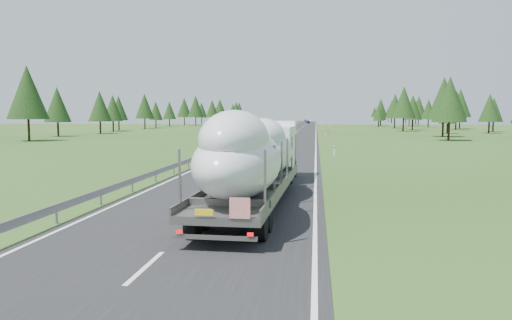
# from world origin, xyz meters

# --- Properties ---
(ground) EXTENTS (400.00, 400.00, 0.00)m
(ground) POSITION_xyz_m (0.00, 0.00, 0.00)
(ground) COLOR #284717
(ground) RESTS_ON ground
(road_surface) EXTENTS (10.00, 400.00, 0.02)m
(road_surface) POSITION_xyz_m (0.00, 100.00, 0.01)
(road_surface) COLOR black
(road_surface) RESTS_ON ground
(guardrail) EXTENTS (0.10, 400.00, 0.76)m
(guardrail) POSITION_xyz_m (-5.30, 99.94, 0.60)
(guardrail) COLOR slate
(guardrail) RESTS_ON ground
(marker_posts) EXTENTS (0.13, 350.08, 1.00)m
(marker_posts) POSITION_xyz_m (6.50, 155.00, 0.54)
(marker_posts) COLOR silver
(marker_posts) RESTS_ON ground
(highway_sign) EXTENTS (0.08, 0.90, 2.60)m
(highway_sign) POSITION_xyz_m (7.20, 80.00, 1.81)
(highway_sign) COLOR slate
(highway_sign) RESTS_ON ground
(tree_line_right) EXTENTS (27.69, 341.69, 12.63)m
(tree_line_right) POSITION_xyz_m (39.17, 117.06, 6.76)
(tree_line_right) COLOR black
(tree_line_right) RESTS_ON ground
(tree_line_left) EXTENTS (13.72, 342.43, 12.37)m
(tree_line_left) POSITION_xyz_m (-44.41, 135.94, 6.99)
(tree_line_left) COLOR black
(tree_line_left) RESTS_ON ground
(boat_truck) EXTENTS (3.44, 20.33, 4.36)m
(boat_truck) POSITION_xyz_m (1.85, 1.55, 2.34)
(boat_truck) COLOR white
(boat_truck) RESTS_ON ground
(distant_van) EXTENTS (2.54, 5.27, 1.45)m
(distant_van) POSITION_xyz_m (-3.10, 138.48, 0.72)
(distant_van) COLOR white
(distant_van) RESTS_ON ground
(distant_car_dark) EXTENTS (2.05, 4.53, 1.51)m
(distant_car_dark) POSITION_xyz_m (0.56, 226.88, 0.75)
(distant_car_dark) COLOR black
(distant_car_dark) RESTS_ON ground
(distant_car_blue) EXTENTS (1.66, 4.33, 1.41)m
(distant_car_blue) POSITION_xyz_m (-2.19, 293.64, 0.70)
(distant_car_blue) COLOR #1D1C50
(distant_car_blue) RESTS_ON ground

